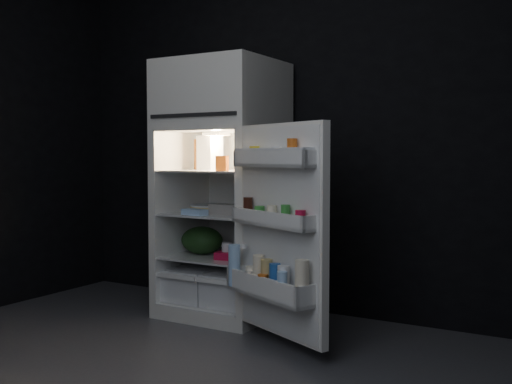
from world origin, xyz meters
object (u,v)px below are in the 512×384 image
Objects in this scene: refrigerator at (224,180)px; fridge_door at (278,233)px; yogurt_tray at (234,256)px; milk_jug at (210,153)px; egg_carton at (233,210)px.

fridge_door is at bearing -36.74° from refrigerator.
refrigerator reaches higher than fridge_door.
yogurt_tray is (0.18, -0.15, -0.50)m from refrigerator.
yogurt_tray is at bearing 144.32° from fridge_door.
egg_carton is at bearing -12.90° from milk_jug.
refrigerator is 0.56m from yogurt_tray.
yogurt_tray is (0.28, -0.12, -0.69)m from milk_jug.
fridge_door reaches higher than milk_jug.
egg_carton is at bearing -37.97° from refrigerator.
yogurt_tray is at bearing -39.75° from refrigerator.
egg_carton is at bearing 122.22° from yogurt_tray.
milk_jug is (-0.10, -0.03, 0.19)m from refrigerator.
milk_jug is at bearing -164.92° from refrigerator.
yogurt_tray is (-0.54, 0.39, -0.23)m from fridge_door.
milk_jug is 0.75× the size of egg_carton.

